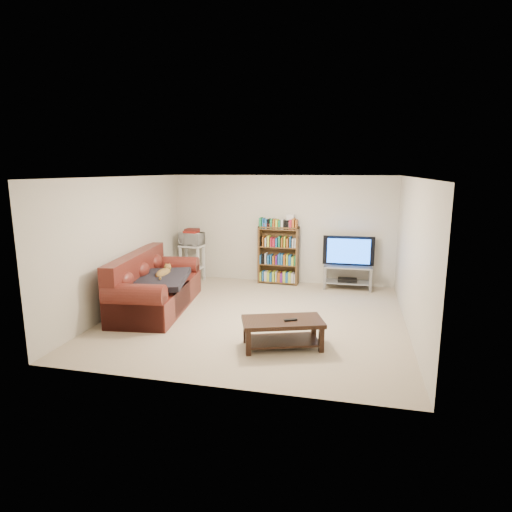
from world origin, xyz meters
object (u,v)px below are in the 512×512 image
(coffee_table, at_px, (283,328))
(bookshelf, at_px, (279,254))
(sofa, at_px, (153,290))
(tv_stand, at_px, (348,273))

(coffee_table, relative_size, bookshelf, 0.98)
(sofa, relative_size, bookshelf, 1.95)
(coffee_table, bearing_deg, bookshelf, 82.02)
(bookshelf, bearing_deg, coffee_table, -76.44)
(sofa, distance_m, tv_stand, 4.09)
(coffee_table, height_order, bookshelf, bookshelf)
(coffee_table, distance_m, tv_stand, 3.48)
(sofa, distance_m, bookshelf, 3.00)
(coffee_table, height_order, tv_stand, tv_stand)
(tv_stand, xyz_separation_m, bookshelf, (-1.52, 0.10, 0.33))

